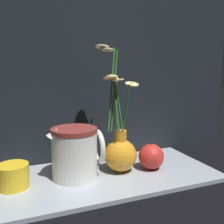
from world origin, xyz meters
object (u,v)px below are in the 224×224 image
(ceramic_pitcher, at_px, (76,151))
(yellow_mug, at_px, (12,176))
(orange_fruit, at_px, (151,157))
(vase_with_flowers, at_px, (120,150))

(ceramic_pitcher, bearing_deg, yellow_mug, -178.62)
(orange_fruit, bearing_deg, ceramic_pitcher, 173.79)
(ceramic_pitcher, xyz_separation_m, orange_fruit, (0.24, -0.03, -0.04))
(yellow_mug, xyz_separation_m, orange_fruit, (0.41, -0.02, 0.01))
(yellow_mug, bearing_deg, orange_fruit, -3.01)
(yellow_mug, distance_m, ceramic_pitcher, 0.18)
(ceramic_pitcher, bearing_deg, vase_with_flowers, -2.13)
(orange_fruit, bearing_deg, yellow_mug, 176.99)
(vase_with_flowers, relative_size, yellow_mug, 4.16)
(yellow_mug, relative_size, orange_fruit, 1.05)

